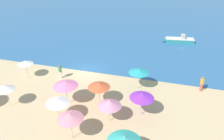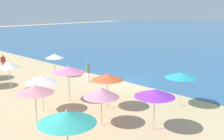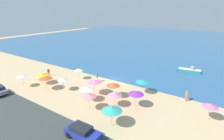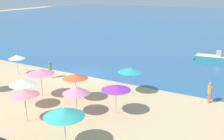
{
  "view_description": "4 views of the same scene",
  "coord_description": "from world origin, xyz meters",
  "px_view_note": "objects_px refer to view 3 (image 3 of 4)",
  "views": [
    {
      "loc": [
        9.64,
        -22.48,
        13.41
      ],
      "look_at": [
        3.57,
        -0.8,
        1.14
      ],
      "focal_mm": 35.0,
      "sensor_mm": 36.0,
      "label": 1
    },
    {
      "loc": [
        16.43,
        -18.38,
        6.67
      ],
      "look_at": [
        -0.3,
        -1.41,
        1.27
      ],
      "focal_mm": 45.0,
      "sensor_mm": 36.0,
      "label": 2
    },
    {
      "loc": [
        17.46,
        -26.67,
        13.02
      ],
      "look_at": [
        -0.45,
        -0.06,
        2.13
      ],
      "focal_mm": 28.0,
      "sensor_mm": 36.0,
      "label": 3
    },
    {
      "loc": [
        17.56,
        -23.56,
        9.34
      ],
      "look_at": [
        4.49,
        -1.19,
        1.59
      ],
      "focal_mm": 45.0,
      "sensor_mm": 36.0,
      "label": 4
    }
  ],
  "objects_px": {
    "beach_umbrella_2": "(63,79)",
    "bather_0": "(97,77)",
    "beach_umbrella_11": "(136,93)",
    "parked_car_1": "(82,132)",
    "beach_umbrella_10": "(22,76)",
    "beach_umbrella_3": "(46,77)",
    "beach_umbrella_1": "(113,85)",
    "beach_umbrella_7": "(115,94)",
    "bather_2": "(48,72)",
    "beach_umbrella_6": "(112,109)",
    "bather_1": "(187,95)",
    "beach_umbrella_8": "(79,70)",
    "beach_umbrella_5": "(42,74)",
    "beach_umbrella_4": "(89,95)",
    "beach_umbrella_12": "(142,81)",
    "beach_umbrella_9": "(86,88)",
    "beach_umbrella_0": "(210,105)",
    "beach_umbrella_13": "(94,81)",
    "skiff_nearshore": "(189,70)"
  },
  "relations": [
    {
      "from": "beach_umbrella_2",
      "to": "bather_0",
      "type": "bearing_deg",
      "value": 69.18
    },
    {
      "from": "beach_umbrella_11",
      "to": "parked_car_1",
      "type": "height_order",
      "value": "beach_umbrella_11"
    },
    {
      "from": "beach_umbrella_10",
      "to": "beach_umbrella_3",
      "type": "bearing_deg",
      "value": 20.47
    },
    {
      "from": "beach_umbrella_2",
      "to": "beach_umbrella_1",
      "type": "bearing_deg",
      "value": 17.71
    },
    {
      "from": "beach_umbrella_7",
      "to": "bather_2",
      "type": "relative_size",
      "value": 1.42
    },
    {
      "from": "beach_umbrella_6",
      "to": "parked_car_1",
      "type": "height_order",
      "value": "beach_umbrella_6"
    },
    {
      "from": "beach_umbrella_6",
      "to": "bather_1",
      "type": "bearing_deg",
      "value": 61.9
    },
    {
      "from": "beach_umbrella_8",
      "to": "beach_umbrella_3",
      "type": "bearing_deg",
      "value": -100.36
    },
    {
      "from": "beach_umbrella_3",
      "to": "beach_umbrella_5",
      "type": "bearing_deg",
      "value": 155.22
    },
    {
      "from": "bather_1",
      "to": "beach_umbrella_3",
      "type": "bearing_deg",
      "value": -156.3
    },
    {
      "from": "beach_umbrella_8",
      "to": "beach_umbrella_4",
      "type": "bearing_deg",
      "value": -39.08
    },
    {
      "from": "beach_umbrella_1",
      "to": "beach_umbrella_4",
      "type": "height_order",
      "value": "beach_umbrella_4"
    },
    {
      "from": "beach_umbrella_12",
      "to": "beach_umbrella_9",
      "type": "bearing_deg",
      "value": -129.39
    },
    {
      "from": "beach_umbrella_1",
      "to": "beach_umbrella_6",
      "type": "bearing_deg",
      "value": -57.64
    },
    {
      "from": "beach_umbrella_0",
      "to": "beach_umbrella_7",
      "type": "height_order",
      "value": "beach_umbrella_7"
    },
    {
      "from": "beach_umbrella_13",
      "to": "bather_1",
      "type": "xyz_separation_m",
      "value": [
        12.96,
        6.0,
        -1.31
      ]
    },
    {
      "from": "beach_umbrella_2",
      "to": "skiff_nearshore",
      "type": "bearing_deg",
      "value": 54.2
    },
    {
      "from": "beach_umbrella_2",
      "to": "beach_umbrella_8",
      "type": "xyz_separation_m",
      "value": [
        -1.52,
        5.31,
        -0.13
      ]
    },
    {
      "from": "beach_umbrella_10",
      "to": "beach_umbrella_13",
      "type": "relative_size",
      "value": 0.94
    },
    {
      "from": "beach_umbrella_12",
      "to": "beach_umbrella_3",
      "type": "bearing_deg",
      "value": -151.3
    },
    {
      "from": "beach_umbrella_6",
      "to": "parked_car_1",
      "type": "xyz_separation_m",
      "value": [
        -1.36,
        -3.6,
        -1.46
      ]
    },
    {
      "from": "beach_umbrella_5",
      "to": "beach_umbrella_6",
      "type": "xyz_separation_m",
      "value": [
        17.72,
        -3.28,
        0.34
      ]
    },
    {
      "from": "beach_umbrella_2",
      "to": "beach_umbrella_9",
      "type": "bearing_deg",
      "value": -5.89
    },
    {
      "from": "beach_umbrella_13",
      "to": "beach_umbrella_3",
      "type": "bearing_deg",
      "value": -158.17
    },
    {
      "from": "beach_umbrella_8",
      "to": "beach_umbrella_5",
      "type": "bearing_deg",
      "value": -125.73
    },
    {
      "from": "beach_umbrella_5",
      "to": "beach_umbrella_10",
      "type": "height_order",
      "value": "beach_umbrella_10"
    },
    {
      "from": "beach_umbrella_8",
      "to": "beach_umbrella_12",
      "type": "height_order",
      "value": "beach_umbrella_12"
    },
    {
      "from": "beach_umbrella_9",
      "to": "beach_umbrella_10",
      "type": "xyz_separation_m",
      "value": [
        -12.98,
        -2.43,
        0.0
      ]
    },
    {
      "from": "beach_umbrella_8",
      "to": "beach_umbrella_0",
      "type": "bearing_deg",
      "value": -2.34
    },
    {
      "from": "beach_umbrella_2",
      "to": "beach_umbrella_3",
      "type": "height_order",
      "value": "beach_umbrella_3"
    },
    {
      "from": "beach_umbrella_8",
      "to": "bather_0",
      "type": "xyz_separation_m",
      "value": [
        3.88,
        0.9,
        -1.01
      ]
    },
    {
      "from": "beach_umbrella_0",
      "to": "bather_0",
      "type": "xyz_separation_m",
      "value": [
        -19.31,
        1.85,
        -1.0
      ]
    },
    {
      "from": "beach_umbrella_5",
      "to": "beach_umbrella_10",
      "type": "distance_m",
      "value": 3.39
    },
    {
      "from": "beach_umbrella_5",
      "to": "beach_umbrella_7",
      "type": "xyz_separation_m",
      "value": [
        15.53,
        0.71,
        0.02
      ]
    },
    {
      "from": "beach_umbrella_9",
      "to": "bather_2",
      "type": "bearing_deg",
      "value": 164.94
    },
    {
      "from": "beach_umbrella_6",
      "to": "bather_0",
      "type": "height_order",
      "value": "beach_umbrella_6"
    },
    {
      "from": "beach_umbrella_6",
      "to": "parked_car_1",
      "type": "distance_m",
      "value": 4.12
    },
    {
      "from": "beach_umbrella_4",
      "to": "beach_umbrella_8",
      "type": "xyz_separation_m",
      "value": [
        -9.27,
        7.53,
        -0.22
      ]
    },
    {
      "from": "beach_umbrella_1",
      "to": "bather_1",
      "type": "height_order",
      "value": "beach_umbrella_1"
    },
    {
      "from": "beach_umbrella_1",
      "to": "beach_umbrella_7",
      "type": "height_order",
      "value": "beach_umbrella_1"
    },
    {
      "from": "beach_umbrella_2",
      "to": "beach_umbrella_11",
      "type": "relative_size",
      "value": 1.03
    },
    {
      "from": "beach_umbrella_1",
      "to": "beach_umbrella_9",
      "type": "distance_m",
      "value": 4.2
    },
    {
      "from": "skiff_nearshore",
      "to": "beach_umbrella_8",
      "type": "bearing_deg",
      "value": -136.1
    },
    {
      "from": "beach_umbrella_6",
      "to": "bather_0",
      "type": "bearing_deg",
      "value": 135.92
    },
    {
      "from": "beach_umbrella_1",
      "to": "beach_umbrella_12",
      "type": "xyz_separation_m",
      "value": [
        3.21,
        3.8,
        0.01
      ]
    },
    {
      "from": "beach_umbrella_1",
      "to": "bather_2",
      "type": "relative_size",
      "value": 1.52
    },
    {
      "from": "beach_umbrella_1",
      "to": "beach_umbrella_11",
      "type": "xyz_separation_m",
      "value": [
        4.21,
        -0.54,
        -0.05
      ]
    },
    {
      "from": "parked_car_1",
      "to": "beach_umbrella_13",
      "type": "bearing_deg",
      "value": 122.16
    },
    {
      "from": "beach_umbrella_5",
      "to": "beach_umbrella_8",
      "type": "distance_m",
      "value": 6.7
    },
    {
      "from": "bather_2",
      "to": "beach_umbrella_8",
      "type": "bearing_deg",
      "value": 17.6
    }
  ]
}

